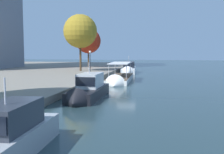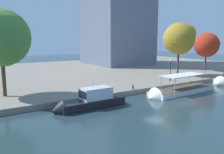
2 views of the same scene
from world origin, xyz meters
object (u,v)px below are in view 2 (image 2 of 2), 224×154
Objects in this scene: lamp_post at (171,67)px; tree_1 at (180,37)px; tour_boat_2 at (177,92)px; mooring_bollard_0 at (133,87)px; tree_0 at (207,45)px; motor_yacht_1 at (88,102)px.

tree_1 reaches higher than lamp_post.
tour_boat_2 reaches higher than mooring_bollard_0.
tree_1 is at bearing 29.52° from lamp_post.
tree_0 is at bearing 14.60° from mooring_bollard_0.
tree_1 is at bearing -172.02° from tree_0.
tree_1 is (-12.40, -1.74, 1.77)m from tree_0.
mooring_bollard_0 is at bearing -161.00° from tree_1.
mooring_bollard_0 is at bearing -35.43° from tour_boat_2.
motor_yacht_1 is 30.26m from tree_1.
lamp_post is at bearing 11.59° from mooring_bollard_0.
tree_0 is at bearing -156.46° from tour_boat_2.
tree_1 reaches higher than mooring_bollard_0.
tree_1 reaches higher than tree_0.
tree_1 is (6.86, 3.88, 5.77)m from lamp_post.
motor_yacht_1 is at bearing -5.08° from tour_boat_2.
tour_boat_2 is 1.23× the size of tree_1.
tree_0 reaches higher than motor_yacht_1.
tree_0 is at bearing 7.98° from tree_1.
tour_boat_2 is 27.82m from tree_0.
tree_0 is (19.26, 5.62, 4.00)m from lamp_post.
motor_yacht_1 reaches higher than tour_boat_2.
motor_yacht_1 is at bearing -161.99° from mooring_bollard_0.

